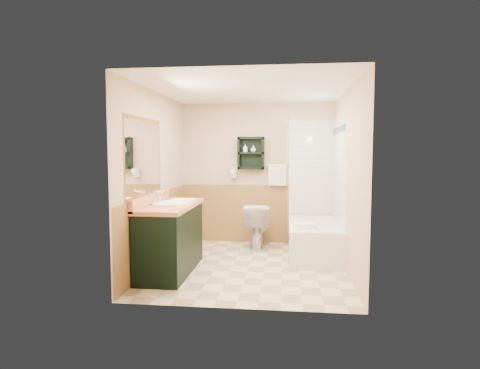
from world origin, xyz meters
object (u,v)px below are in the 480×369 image
Objects in this scene: hair_dryer at (234,173)px; toilet at (257,226)px; bathtub at (314,239)px; soap_bottle_a at (245,150)px; vanity at (171,238)px; vanity_book at (165,194)px; wall_shelf at (251,153)px; soap_bottle_b at (253,150)px.

toilet is at bearing -39.33° from hair_dryer.
soap_bottle_a reaches higher than bathtub.
vanity reaches higher than toilet.
bathtub is at bearing 13.99° from vanity_book.
soap_bottle_b is at bearing -6.92° from wall_shelf.
vanity_book is (-2.08, -0.72, 0.75)m from bathtub.
vanity_book is (-0.17, 0.30, 0.55)m from vanity.
wall_shelf is 4.84× the size of soap_bottle_b.
toilet is (0.13, -0.32, -1.19)m from wall_shelf.
wall_shelf is 0.07m from soap_bottle_b.
wall_shelf is at bearing 49.02° from vanity_book.
wall_shelf is 0.75× the size of toilet.
hair_dryer reaches higher than vanity_book.
vanity_book is at bearing 41.66° from toilet.
soap_bottle_b is at bearing 0.00° from soap_bottle_a.
toilet is at bearing 38.83° from vanity_book.
vanity_book reaches higher than toilet.
wall_shelf is 0.39× the size of vanity.
hair_dryer is 0.17× the size of vanity.
wall_shelf reaches higher than soap_bottle_a.
wall_shelf is at bearing -71.10° from toilet.
soap_bottle_a is at bearing 180.00° from soap_bottle_b.
bathtub is 2.33m from vanity_book.
hair_dryer is 1.16× the size of vanity_book.
toilet is 1.77m from vanity_book.
vanity is 2.19m from bathtub.
wall_shelf reaches higher than vanity.
wall_shelf reaches higher than vanity_book.
soap_bottle_a is (-0.22, 0.32, 1.24)m from toilet.
wall_shelf is at bearing 63.17° from vanity.
hair_dryer is 2.03m from vanity.
vanity is at bearing -114.32° from soap_bottle_a.
soap_bottle_b is (1.10, 1.46, 0.61)m from vanity_book.
soap_bottle_b is at bearing 62.05° from vanity.
vanity is 12.45× the size of soap_bottle_b.
vanity is at bearing -117.95° from soap_bottle_b.
bathtub is 7.26× the size of vanity_book.
soap_bottle_b is at bearing -77.47° from toilet.
vanity_book is (-0.76, -1.49, -0.20)m from hair_dryer.
soap_bottle_a is 1.21× the size of soap_bottle_b.
vanity_book is at bearing -160.86° from bathtub.
toilet is 3.55× the size of vanity_book.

